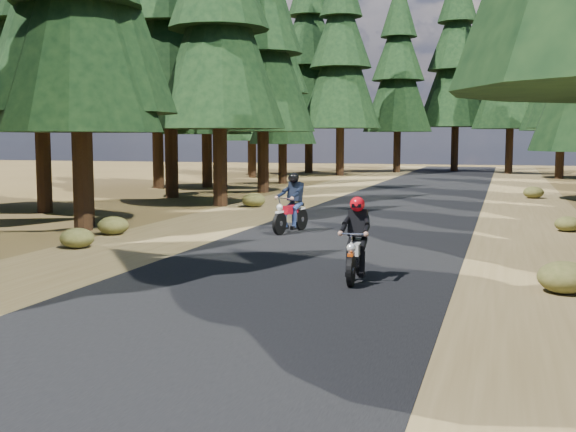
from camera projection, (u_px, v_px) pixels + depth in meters
The scene contains 8 objects.
ground at pixel (262, 292), 11.78m from camera, with size 120.00×120.00×0.00m, color #473619.
road at pixel (332, 248), 16.54m from camera, with size 6.00×100.00×0.01m, color black.
shoulder_l at pixel (151, 240), 17.86m from camera, with size 3.20×100.00×0.01m, color brown.
shoulder_r at pixel (544, 257), 15.22m from camera, with size 3.20×100.00×0.01m, color brown.
pine_forest at pixel (418, 13), 30.98m from camera, with size 34.59×55.08×16.32m.
understory_shrubs at pixel (389, 234), 17.00m from camera, with size 14.76×30.68×0.60m.
rider_lead at pixel (356, 253), 12.64m from camera, with size 0.58×1.68×1.47m.
rider_follow at pixel (291, 213), 19.17m from camera, with size 0.93×1.86×1.59m.
Camera 1 is at (3.75, -10.96, 2.50)m, focal length 45.00 mm.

